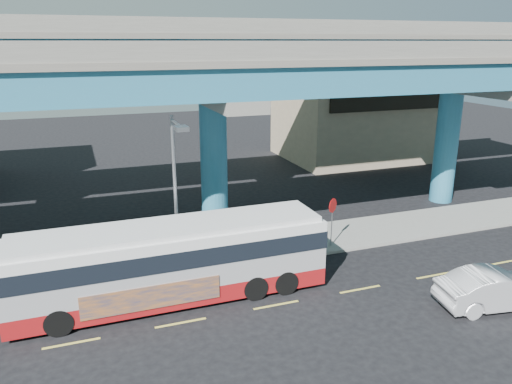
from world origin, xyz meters
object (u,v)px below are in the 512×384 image
object	(u,v)px
transit_bus	(172,259)
sedan	(496,289)
street_lamp	(177,175)
stop_sign	(332,212)
parked_car	(47,261)

from	to	relation	value
transit_bus	sedan	xyz separation A→B (m)	(12.26, -5.17, -1.03)
sedan	street_lamp	xyz separation A→B (m)	(-11.57, 6.94, 4.11)
transit_bus	stop_sign	world-z (taller)	transit_bus
transit_bus	sedan	distance (m)	13.34
stop_sign	sedan	bearing A→B (deg)	-76.17
parked_car	street_lamp	xyz separation A→B (m)	(5.74, -2.20, 4.07)
sedan	stop_sign	distance (m)	8.50
parked_car	sedan	bearing A→B (deg)	-110.28
transit_bus	street_lamp	distance (m)	3.63
sedan	parked_car	xyz separation A→B (m)	(-17.30, 9.14, 0.05)
street_lamp	parked_car	bearing A→B (deg)	159.05
parked_car	stop_sign	distance (m)	13.99
transit_bus	sedan	world-z (taller)	transit_bus
street_lamp	stop_sign	distance (m)	8.64
sedan	stop_sign	xyz separation A→B (m)	(-3.44, 7.67, 1.26)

